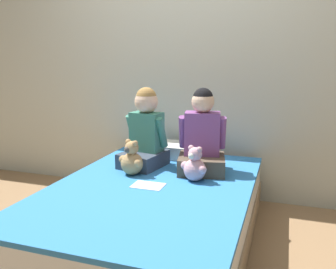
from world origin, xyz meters
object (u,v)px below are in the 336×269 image
bed (152,214)px  child_on_left (145,132)px  pillow_at_headboard (183,151)px  teddy_bear_held_by_right_child (195,166)px  teddy_bear_held_by_left_child (132,160)px  sign_card (148,185)px  child_on_right (202,138)px

bed → child_on_left: 0.67m
pillow_at_headboard → teddy_bear_held_by_right_child: bearing=-66.7°
pillow_at_headboard → teddy_bear_held_by_left_child: bearing=-110.8°
child_on_left → sign_card: child_on_left is taller
child_on_left → teddy_bear_held_by_right_child: size_ratio=2.49×
bed → pillow_at_headboard: bearing=90.0°
child_on_right → pillow_at_headboard: (-0.24, 0.34, -0.20)m
child_on_right → teddy_bear_held_by_right_child: 0.28m
teddy_bear_held_by_left_child → pillow_at_headboard: bearing=91.5°
child_on_right → sign_card: bearing=-132.6°
bed → child_on_right: child_on_right is taller
bed → child_on_right: bearing=59.7°
sign_card → child_on_left: bearing=113.9°
bed → teddy_bear_held_by_right_child: teddy_bear_held_by_right_child is taller
child_on_right → teddy_bear_held_by_left_child: child_on_right is taller
teddy_bear_held_by_right_child → pillow_at_headboard: teddy_bear_held_by_right_child is taller
sign_card → teddy_bear_held_by_left_child: bearing=137.2°
teddy_bear_held_by_left_child → child_on_left: bearing=110.6°
child_on_left → pillow_at_headboard: 0.45m
teddy_bear_held_by_right_child → teddy_bear_held_by_left_child: bearing=-155.9°
child_on_left → teddy_bear_held_by_left_child: size_ratio=2.38×
child_on_left → teddy_bear_held_by_left_child: child_on_left is taller
child_on_right → pillow_at_headboard: 0.46m
child_on_left → teddy_bear_held_by_left_child: (-0.01, -0.25, -0.16)m
bed → teddy_bear_held_by_left_child: 0.42m
pillow_at_headboard → child_on_right: bearing=-54.5°
teddy_bear_held_by_right_child → pillow_at_headboard: 0.62m
child_on_left → teddy_bear_held_by_left_child: 0.30m
teddy_bear_held_by_left_child → teddy_bear_held_by_right_child: teddy_bear_held_by_left_child is taller
pillow_at_headboard → sign_card: (-0.02, -0.77, -0.05)m
child_on_right → teddy_bear_held_by_right_child: child_on_right is taller
bed → teddy_bear_held_by_left_child: bearing=143.4°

